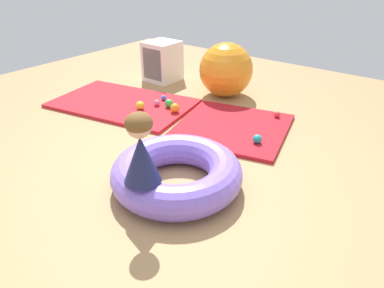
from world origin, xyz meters
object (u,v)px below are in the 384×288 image
at_px(inflatable_cushion, 177,173).
at_px(play_ball_pink, 157,103).
at_px(child_in_navy, 141,149).
at_px(storage_cube, 161,62).
at_px(play_ball_yellow, 140,105).
at_px(play_ball_green, 169,103).
at_px(play_ball_orange, 175,108).
at_px(play_ball_red, 277,114).
at_px(play_ball_teal, 257,139).
at_px(exercise_ball_large, 226,70).
at_px(play_ball_blue, 164,98).

distance_m(inflatable_cushion, play_ball_pink, 1.68).
bearing_deg(child_in_navy, inflatable_cushion, -130.59).
height_order(inflatable_cushion, storage_cube, storage_cube).
height_order(play_ball_yellow, play_ball_green, play_ball_green).
bearing_deg(play_ball_green, storage_cube, 136.30).
relative_size(inflatable_cushion, play_ball_orange, 9.69).
bearing_deg(inflatable_cushion, play_ball_green, 133.23).
bearing_deg(play_ball_orange, play_ball_yellow, -154.61).
bearing_deg(child_in_navy, play_ball_red, -133.44).
bearing_deg(play_ball_green, child_in_navy, -54.34).
distance_m(play_ball_red, storage_cube, 2.01).
bearing_deg(play_ball_teal, play_ball_pink, 175.50).
bearing_deg(play_ball_orange, inflatable_cushion, -49.20).
height_order(exercise_ball_large, storage_cube, exercise_ball_large).
height_order(play_ball_yellow, storage_cube, storage_cube).
bearing_deg(play_ball_orange, storage_cube, 138.60).
xyz_separation_m(play_ball_red, play_ball_yellow, (-1.38, -0.77, 0.02)).
height_order(play_ball_teal, play_ball_yellow, play_ball_yellow).
relative_size(play_ball_green, storage_cube, 0.18).
xyz_separation_m(play_ball_teal, play_ball_blue, (-1.48, 0.30, -0.01)).
xyz_separation_m(play_ball_green, play_ball_pink, (-0.15, -0.05, -0.01)).
height_order(play_ball_blue, play_ball_pink, play_ball_pink).
bearing_deg(storage_cube, play_ball_yellow, -60.04).
xyz_separation_m(inflatable_cushion, play_ball_green, (-1.10, 1.17, -0.04)).
xyz_separation_m(inflatable_cushion, storage_cube, (-1.93, 1.96, 0.15)).
distance_m(exercise_ball_large, storage_cube, 1.08).
distance_m(child_in_navy, play_ball_orange, 1.81).
relative_size(child_in_navy, storage_cube, 0.93).
bearing_deg(inflatable_cushion, play_ball_orange, 130.80).
bearing_deg(play_ball_yellow, child_in_navy, -44.02).
bearing_deg(play_ball_pink, play_ball_orange, -4.36).
height_order(inflatable_cushion, child_in_navy, child_in_navy).
distance_m(play_ball_green, play_ball_pink, 0.16).
relative_size(play_ball_yellow, play_ball_blue, 1.57).
relative_size(play_ball_yellow, play_ball_green, 0.99).
distance_m(play_ball_red, play_ball_orange, 1.16).
distance_m(play_ball_red, play_ball_green, 1.26).
xyz_separation_m(inflatable_cushion, play_ball_orange, (-0.95, 1.09, -0.04)).
bearing_deg(play_ball_red, child_in_navy, -91.17).
height_order(child_in_navy, exercise_ball_large, child_in_navy).
xyz_separation_m(play_ball_yellow, play_ball_orange, (0.38, 0.18, 0.00)).
height_order(play_ball_yellow, play_ball_orange, play_ball_orange).
height_order(play_ball_blue, play_ball_orange, play_ball_orange).
height_order(play_ball_orange, exercise_ball_large, exercise_ball_large).
height_order(play_ball_blue, play_ball_green, play_ball_green).
bearing_deg(child_in_navy, play_ball_green, -96.61).
bearing_deg(play_ball_green, exercise_ball_large, 73.70).
bearing_deg(play_ball_teal, storage_cube, 155.55).
bearing_deg(play_ball_orange, child_in_navy, -57.00).
distance_m(play_ball_yellow, play_ball_green, 0.34).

